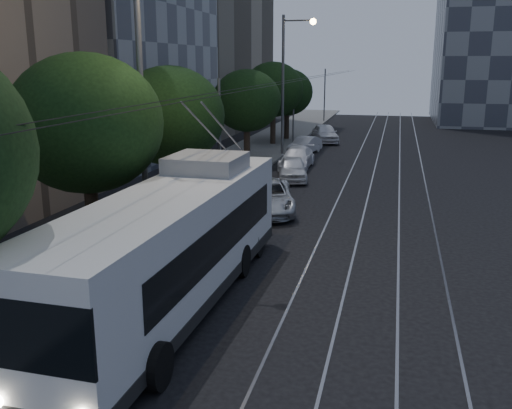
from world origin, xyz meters
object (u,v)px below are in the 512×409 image
at_px(car_white_c, 305,145).
at_px(streetlamp_near, 152,62).
at_px(car_white_d, 325,133).
at_px(trolleybus, 174,245).
at_px(streetlamp_far, 289,73).
at_px(car_white_b, 297,158).
at_px(pickup_silver, 266,196).
at_px(car_white_a, 293,169).

relative_size(car_white_c, streetlamp_near, 0.34).
xyz_separation_m(car_white_c, car_white_d, (0.71, 6.52, 0.16)).
height_order(trolleybus, streetlamp_far, streetlamp_far).
bearing_deg(car_white_d, car_white_b, -107.83).
bearing_deg(car_white_c, pickup_silver, -71.80).
bearing_deg(trolleybus, streetlamp_near, 121.15).
bearing_deg(pickup_silver, car_white_a, 75.70).
xyz_separation_m(trolleybus, car_white_a, (0.08, 18.16, -1.09)).
distance_m(car_white_c, streetlamp_near, 25.72).
relative_size(pickup_silver, car_white_c, 1.38).
bearing_deg(car_white_c, streetlamp_far, -114.45).
relative_size(trolleybus, streetlamp_far, 1.30).
bearing_deg(car_white_c, car_white_b, -70.74).
distance_m(pickup_silver, car_white_b, 11.44).
relative_size(trolleybus, car_white_a, 3.23).
height_order(trolleybus, car_white_c, trolleybus).
height_order(pickup_silver, car_white_a, pickup_silver).
bearing_deg(streetlamp_far, streetlamp_near, -89.96).
bearing_deg(pickup_silver, car_white_c, 78.12).
bearing_deg(streetlamp_far, trolleybus, -85.99).
bearing_deg(streetlamp_far, car_white_a, -77.36).
height_order(pickup_silver, streetlamp_near, streetlamp_near).
relative_size(car_white_a, streetlamp_far, 0.40).
relative_size(car_white_a, car_white_c, 1.06).
bearing_deg(car_white_a, car_white_d, 78.91).
bearing_deg(car_white_b, car_white_c, 94.47).
height_order(car_white_c, streetlamp_far, streetlamp_far).
relative_size(car_white_a, car_white_d, 0.87).
bearing_deg(trolleybus, car_white_b, 92.30).
xyz_separation_m(car_white_a, streetlamp_far, (-1.97, 8.77, 5.31)).
height_order(trolleybus, streetlamp_near, streetlamp_near).
bearing_deg(streetlamp_near, trolleybus, -60.24).
bearing_deg(trolleybus, car_white_a, 91.14).
distance_m(car_white_b, streetlamp_far, 7.34).
xyz_separation_m(trolleybus, car_white_c, (-0.82, 28.24, -1.15)).
relative_size(pickup_silver, streetlamp_near, 0.47).
xyz_separation_m(pickup_silver, car_white_d, (-0.31, 24.06, 0.05)).
xyz_separation_m(pickup_silver, car_white_b, (-0.55, 11.43, -0.07)).
xyz_separation_m(pickup_silver, streetlamp_far, (-2.09, 16.23, 5.26)).
xyz_separation_m(trolleybus, streetlamp_far, (-1.89, 26.94, 4.22)).
bearing_deg(car_white_b, car_white_a, -83.70).
bearing_deg(car_white_a, trolleybus, -102.01).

